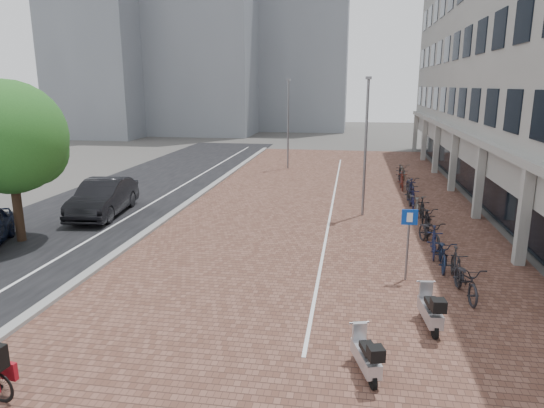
% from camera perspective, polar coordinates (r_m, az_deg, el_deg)
% --- Properties ---
extents(ground, '(140.00, 140.00, 0.00)m').
position_cam_1_polar(ground, '(14.36, -3.97, -10.72)').
color(ground, '#474442').
rests_on(ground, ground).
extents(plaza_brick, '(14.50, 42.00, 0.04)m').
position_cam_1_polar(plaza_brick, '(25.42, 6.66, 0.17)').
color(plaza_brick, brown).
rests_on(plaza_brick, ground).
extents(street_asphalt, '(8.00, 50.00, 0.03)m').
position_cam_1_polar(street_asphalt, '(28.13, -16.32, 1.01)').
color(street_asphalt, black).
rests_on(street_asphalt, ground).
extents(curb, '(0.35, 42.00, 0.14)m').
position_cam_1_polar(curb, '(26.68, -8.74, 0.88)').
color(curb, gray).
rests_on(curb, ground).
extents(lane_line, '(0.12, 44.00, 0.00)m').
position_cam_1_polar(lane_line, '(27.33, -12.53, 0.92)').
color(lane_line, white).
rests_on(lane_line, street_asphalt).
extents(parking_line, '(0.10, 30.00, 0.00)m').
position_cam_1_polar(parking_line, '(25.41, 7.12, 0.21)').
color(parking_line, white).
rests_on(parking_line, plaza_brick).
extents(bg_towers, '(33.00, 23.00, 32.00)m').
position_cam_1_polar(bg_towers, '(64.55, -6.81, 20.80)').
color(bg_towers, gray).
rests_on(bg_towers, ground).
extents(car_dark, '(2.37, 5.27, 1.68)m').
position_cam_1_polar(car_dark, '(24.00, -19.18, 0.71)').
color(car_dark, black).
rests_on(car_dark, ground).
extents(scooter_front, '(0.64, 1.58, 1.06)m').
position_cam_1_polar(scooter_front, '(12.99, 18.06, -11.58)').
color(scooter_front, '#A6A5AA').
rests_on(scooter_front, ground).
extents(scooter_back, '(0.83, 1.49, 0.98)m').
position_cam_1_polar(scooter_back, '(10.79, 10.95, -16.88)').
color(scooter_back, '#B7B7BD').
rests_on(scooter_back, ground).
extents(parking_sign, '(0.48, 0.10, 2.30)m').
position_cam_1_polar(parking_sign, '(15.43, 15.70, -3.38)').
color(parking_sign, slate).
rests_on(parking_sign, ground).
extents(lamp_near, '(0.12, 0.12, 6.25)m').
position_cam_1_polar(lamp_near, '(22.57, 10.89, 6.35)').
color(lamp_near, gray).
rests_on(lamp_near, ground).
extents(lamp_far, '(0.12, 0.12, 6.32)m').
position_cam_1_polar(lamp_far, '(35.29, 1.90, 9.23)').
color(lamp_far, slate).
rests_on(lamp_far, ground).
extents(street_tree, '(4.25, 4.25, 6.18)m').
position_cam_1_polar(street_tree, '(20.79, -28.04, 6.61)').
color(street_tree, '#382619').
rests_on(street_tree, ground).
extents(bike_row, '(1.36, 20.42, 1.05)m').
position_cam_1_polar(bike_row, '(23.74, 16.72, -0.03)').
color(bike_row, black).
rests_on(bike_row, ground).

